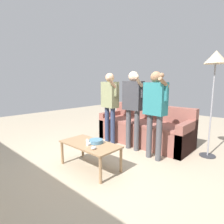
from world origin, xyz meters
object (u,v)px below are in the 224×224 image
object	(u,v)px
couch	(145,129)
game_remote_nunchuk	(94,148)
floor_lamp	(215,64)
player_center	(133,101)
snack_bowl	(96,141)
game_remote_wand_near	(87,141)
game_remote_wand_spare	(90,144)
coffee_table	(90,146)
game_remote_wand_far	(100,142)
player_right	(155,105)
player_left	(110,100)

from	to	relation	value
couch	game_remote_nunchuk	xyz separation A→B (m)	(0.27, -1.81, 0.12)
floor_lamp	player_center	xyz separation A→B (m)	(-1.26, -0.65, -0.69)
snack_bowl	game_remote_wand_near	bearing A→B (deg)	-156.17
game_remote_nunchuk	floor_lamp	world-z (taller)	floor_lamp
floor_lamp	game_remote_wand_spare	size ratio (longest dim) A/B	12.30
coffee_table	player_center	xyz separation A→B (m)	(0.02, 1.13, 0.64)
snack_bowl	game_remote_wand_spare	xyz separation A→B (m)	(-0.02, -0.11, -0.01)
floor_lamp	game_remote_wand_far	bearing A→B (deg)	-126.23
player_right	game_remote_wand_near	size ratio (longest dim) A/B	11.20
player_left	game_remote_wand_spare	xyz separation A→B (m)	(0.64, -1.15, -0.56)
player_center	player_right	world-z (taller)	player_center
game_remote_nunchuk	game_remote_wand_near	distance (m)	0.35
game_remote_nunchuk	player_left	world-z (taller)	player_left
snack_bowl	player_right	xyz separation A→B (m)	(0.52, 0.92, 0.54)
game_remote_wand_far	game_remote_wand_spare	bearing A→B (deg)	-103.03
player_center	game_remote_wand_far	bearing A→B (deg)	-86.25
player_right	coffee_table	bearing A→B (deg)	-120.48
snack_bowl	player_left	size ratio (longest dim) A/B	0.14
coffee_table	player_right	size ratio (longest dim) A/B	0.64
game_remote_nunchuk	game_remote_wand_near	world-z (taller)	game_remote_nunchuk
snack_bowl	game_remote_wand_far	size ratio (longest dim) A/B	1.48
player_left	player_right	xyz separation A→B (m)	(1.18, -0.12, -0.01)
game_remote_wand_far	floor_lamp	bearing A→B (deg)	53.77
player_right	game_remote_wand_near	xyz separation A→B (m)	(-0.66, -0.98, -0.55)
player_left	game_remote_nunchuk	bearing A→B (deg)	-56.12
couch	game_remote_nunchuk	size ratio (longest dim) A/B	23.40
snack_bowl	player_left	bearing A→B (deg)	122.48
snack_bowl	player_left	distance (m)	1.35
game_remote_wand_near	game_remote_wand_spare	bearing A→B (deg)	-21.76
game_remote_nunchuk	floor_lamp	size ratio (longest dim) A/B	0.05
floor_lamp	game_remote_wand_spare	distance (m)	2.53
game_remote_wand_far	couch	bearing A→B (deg)	94.23
snack_bowl	game_remote_wand_far	world-z (taller)	snack_bowl
player_right	game_remote_wand_spare	distance (m)	1.29
player_center	game_remote_wand_near	xyz separation A→B (m)	(-0.10, -1.11, -0.57)
game_remote_wand_far	player_center	bearing A→B (deg)	93.75
coffee_table	player_right	distance (m)	1.31
coffee_table	floor_lamp	size ratio (longest dim) A/B	0.52
player_left	game_remote_wand_far	bearing A→B (deg)	-54.97
game_remote_wand_spare	floor_lamp	bearing A→B (deg)	55.62
game_remote_nunchuk	game_remote_wand_far	size ratio (longest dim) A/B	0.61
coffee_table	player_left	size ratio (longest dim) A/B	0.63
game_remote_nunchuk	coffee_table	bearing A→B (deg)	150.56
floor_lamp	player_center	world-z (taller)	floor_lamp
player_left	player_center	world-z (taller)	player_center
couch	game_remote_wand_near	size ratio (longest dim) A/B	14.89
game_remote_nunchuk	player_right	bearing A→B (deg)	73.11
floor_lamp	player_right	bearing A→B (deg)	-131.84
game_remote_wand_far	player_right	bearing A→B (deg)	59.72
game_remote_nunchuk	game_remote_wand_near	bearing A→B (deg)	155.03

